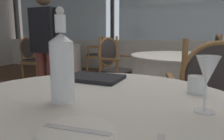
{
  "coord_description": "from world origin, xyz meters",
  "views": [
    {
      "loc": [
        0.09,
        -2.19,
        1.0
      ],
      "look_at": [
        -0.2,
        -1.25,
        0.83
      ],
      "focal_mm": 32.73,
      "sensor_mm": 36.0,
      "label": 1
    }
  ],
  "objects_px": {
    "water_bottle": "(62,66)",
    "dining_chair_0_0": "(98,52)",
    "dining_chair_0_1": "(48,50)",
    "dining_chair_1_0": "(223,57)",
    "water_tumbler": "(197,85)",
    "wine_glass": "(207,72)",
    "dining_chair_2_2": "(209,98)",
    "dining_chair_2_1": "(114,64)",
    "dining_chair_0_2": "(33,56)",
    "side_plate": "(77,132)",
    "diner_person_0": "(46,43)",
    "menu_book": "(93,78)"
  },
  "relations": [
    {
      "from": "water_bottle",
      "to": "dining_chair_0_0",
      "type": "distance_m",
      "value": 4.52
    },
    {
      "from": "dining_chair_0_1",
      "to": "dining_chair_1_0",
      "type": "xyz_separation_m",
      "value": [
        4.36,
        -0.81,
        0.03
      ]
    },
    {
      "from": "water_tumbler",
      "to": "dining_chair_0_0",
      "type": "bearing_deg",
      "value": 116.22
    },
    {
      "from": "wine_glass",
      "to": "dining_chair_2_2",
      "type": "height_order",
      "value": "dining_chair_2_2"
    },
    {
      "from": "wine_glass",
      "to": "dining_chair_0_1",
      "type": "xyz_separation_m",
      "value": [
        -3.58,
        4.4,
        -0.33
      ]
    },
    {
      "from": "dining_chair_2_1",
      "to": "dining_chair_0_0",
      "type": "bearing_deg",
      "value": 139.54
    },
    {
      "from": "water_tumbler",
      "to": "dining_chair_0_0",
      "type": "distance_m",
      "value": 4.45
    },
    {
      "from": "dining_chair_0_0",
      "to": "dining_chair_0_2",
      "type": "relative_size",
      "value": 0.99
    },
    {
      "from": "wine_glass",
      "to": "side_plate",
      "type": "bearing_deg",
      "value": -141.98
    },
    {
      "from": "dining_chair_0_2",
      "to": "diner_person_0",
      "type": "distance_m",
      "value": 1.74
    },
    {
      "from": "menu_book",
      "to": "dining_chair_0_0",
      "type": "distance_m",
      "value": 4.14
    },
    {
      "from": "dining_chair_0_1",
      "to": "dining_chair_2_1",
      "type": "height_order",
      "value": "dining_chair_2_1"
    },
    {
      "from": "dining_chair_1_0",
      "to": "diner_person_0",
      "type": "relative_size",
      "value": 0.64
    },
    {
      "from": "dining_chair_0_0",
      "to": "dining_chair_0_1",
      "type": "relative_size",
      "value": 0.97
    },
    {
      "from": "water_tumbler",
      "to": "dining_chair_0_2",
      "type": "xyz_separation_m",
      "value": [
        -2.93,
        2.69,
        -0.24
      ]
    },
    {
      "from": "water_bottle",
      "to": "wine_glass",
      "type": "distance_m",
      "value": 0.48
    },
    {
      "from": "water_bottle",
      "to": "dining_chair_2_1",
      "type": "bearing_deg",
      "value": 102.13
    },
    {
      "from": "dining_chair_2_2",
      "to": "dining_chair_0_1",
      "type": "bearing_deg",
      "value": 38.49
    },
    {
      "from": "water_bottle",
      "to": "wine_glass",
      "type": "relative_size",
      "value": 1.87
    },
    {
      "from": "side_plate",
      "to": "dining_chair_0_0",
      "type": "bearing_deg",
      "value": 110.3
    },
    {
      "from": "water_bottle",
      "to": "menu_book",
      "type": "height_order",
      "value": "water_bottle"
    },
    {
      "from": "water_tumbler",
      "to": "diner_person_0",
      "type": "distance_m",
      "value": 2.28
    },
    {
      "from": "side_plate",
      "to": "water_tumbler",
      "type": "height_order",
      "value": "water_tumbler"
    },
    {
      "from": "dining_chair_0_2",
      "to": "menu_book",
      "type": "bearing_deg",
      "value": -129.97
    },
    {
      "from": "wine_glass",
      "to": "dining_chair_0_0",
      "type": "bearing_deg",
      "value": 115.06
    },
    {
      "from": "water_bottle",
      "to": "dining_chair_0_0",
      "type": "height_order",
      "value": "water_bottle"
    },
    {
      "from": "dining_chair_0_0",
      "to": "dining_chair_0_1",
      "type": "height_order",
      "value": "dining_chair_0_1"
    },
    {
      "from": "side_plate",
      "to": "dining_chair_2_2",
      "type": "relative_size",
      "value": 0.19
    },
    {
      "from": "side_plate",
      "to": "wine_glass",
      "type": "distance_m",
      "value": 0.42
    },
    {
      "from": "dining_chair_0_0",
      "to": "dining_chair_0_2",
      "type": "height_order",
      "value": "dining_chair_0_2"
    },
    {
      "from": "wine_glass",
      "to": "dining_chair_0_0",
      "type": "xyz_separation_m",
      "value": [
        -1.97,
        4.21,
        -0.33
      ]
    },
    {
      "from": "water_bottle",
      "to": "menu_book",
      "type": "distance_m",
      "value": 0.4
    },
    {
      "from": "water_bottle",
      "to": "dining_chair_2_1",
      "type": "relative_size",
      "value": 0.34
    },
    {
      "from": "wine_glass",
      "to": "water_bottle",
      "type": "bearing_deg",
      "value": -174.7
    },
    {
      "from": "dining_chair_2_2",
      "to": "menu_book",
      "type": "bearing_deg",
      "value": 120.04
    },
    {
      "from": "dining_chair_1_0",
      "to": "dining_chair_0_2",
      "type": "bearing_deg",
      "value": -171.48
    },
    {
      "from": "water_tumbler",
      "to": "dining_chair_0_1",
      "type": "bearing_deg",
      "value": 130.5
    },
    {
      "from": "dining_chair_0_1",
      "to": "dining_chair_2_1",
      "type": "xyz_separation_m",
      "value": [
        2.6,
        -2.11,
        0.0
      ]
    },
    {
      "from": "wine_glass",
      "to": "dining_chair_0_0",
      "type": "distance_m",
      "value": 4.66
    },
    {
      "from": "dining_chair_0_0",
      "to": "dining_chair_1_0",
      "type": "distance_m",
      "value": 2.82
    },
    {
      "from": "water_tumbler",
      "to": "dining_chair_2_1",
      "type": "bearing_deg",
      "value": 115.14
    },
    {
      "from": "water_bottle",
      "to": "dining_chair_2_1",
      "type": "distance_m",
      "value": 2.42
    },
    {
      "from": "dining_chair_0_1",
      "to": "dining_chair_2_1",
      "type": "bearing_deg",
      "value": -2.23
    },
    {
      "from": "dining_chair_0_0",
      "to": "dining_chair_1_0",
      "type": "xyz_separation_m",
      "value": [
        2.75,
        -0.61,
        0.02
      ]
    },
    {
      "from": "water_bottle",
      "to": "dining_chair_1_0",
      "type": "relative_size",
      "value": 0.33
    },
    {
      "from": "side_plate",
      "to": "water_tumbler",
      "type": "bearing_deg",
      "value": 56.11
    },
    {
      "from": "menu_book",
      "to": "dining_chair_0_2",
      "type": "xyz_separation_m",
      "value": [
        -2.42,
        2.58,
        -0.22
      ]
    },
    {
      "from": "water_tumbler",
      "to": "dining_chair_1_0",
      "type": "bearing_deg",
      "value": 76.89
    },
    {
      "from": "dining_chair_2_2",
      "to": "wine_glass",
      "type": "bearing_deg",
      "value": 162.21
    },
    {
      "from": "dining_chair_2_2",
      "to": "dining_chair_0_2",
      "type": "bearing_deg",
      "value": 48.39
    }
  ]
}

